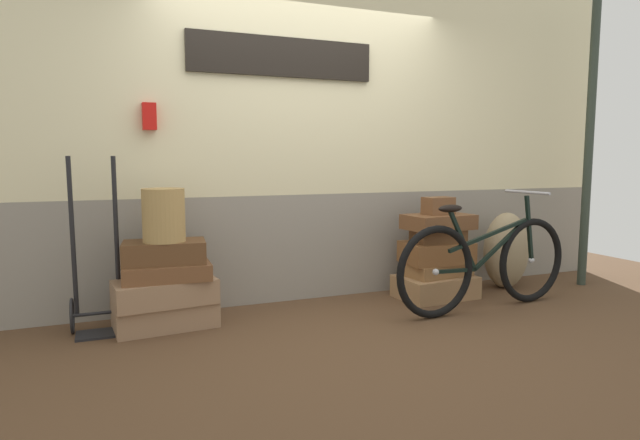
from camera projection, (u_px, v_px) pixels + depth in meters
ground at (340, 327)px, 3.99m from camera, size 8.53×5.20×0.06m
station_building at (302, 130)px, 4.60m from camera, size 6.53×0.74×2.93m
suitcase_0 at (165, 315)px, 3.89m from camera, size 0.74×0.46×0.18m
suitcase_1 at (165, 292)px, 3.84m from camera, size 0.74×0.44×0.17m
suitcase_2 at (167, 271)px, 3.84m from camera, size 0.63×0.41×0.12m
suitcase_3 at (164, 252)px, 3.84m from camera, size 0.61×0.39×0.16m
suitcase_4 at (435, 287)px, 4.72m from camera, size 0.69×0.49×0.19m
suitcase_5 at (437, 269)px, 4.73m from camera, size 0.60×0.41×0.11m
suitcase_6 at (436, 252)px, 4.71m from camera, size 0.60×0.42×0.19m
suitcase_7 at (438, 236)px, 4.68m from camera, size 0.45×0.32×0.12m
suitcase_8 at (439, 222)px, 4.66m from camera, size 0.61×0.42×0.13m
suitcase_9 at (438, 206)px, 4.65m from camera, size 0.27×0.19×0.15m
wicker_basket at (164, 215)px, 3.79m from camera, size 0.30×0.30×0.38m
luggage_trolley at (97, 288)px, 3.77m from camera, size 0.36×0.35×1.24m
burlap_sack at (506, 250)px, 5.05m from camera, size 0.44×0.37×0.72m
bicycle at (486, 264)px, 4.32m from camera, size 1.75×0.46×0.96m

